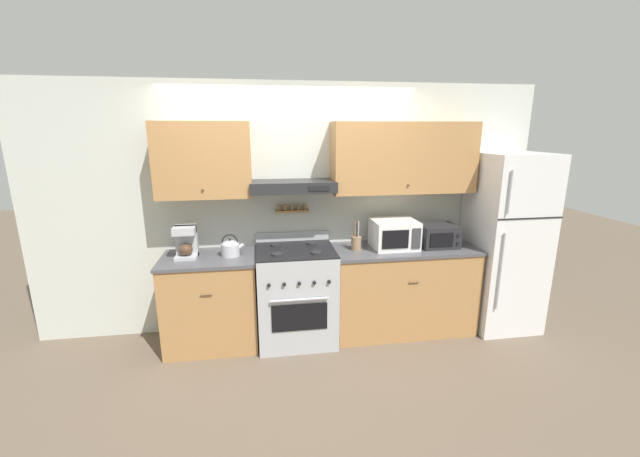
{
  "coord_description": "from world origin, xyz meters",
  "views": [
    {
      "loc": [
        -0.33,
        -3.35,
        2.1
      ],
      "look_at": [
        0.24,
        0.27,
        1.16
      ],
      "focal_mm": 22.0,
      "sensor_mm": 36.0,
      "label": 1
    }
  ],
  "objects_px": {
    "microwave": "(394,234)",
    "utensil_crock": "(356,242)",
    "refrigerator": "(505,242)",
    "coffee_maker": "(186,242)",
    "stove_range": "(296,294)",
    "toaster_oven": "(437,235)",
    "tea_kettle": "(230,248)"
  },
  "relations": [
    {
      "from": "utensil_crock",
      "to": "coffee_maker",
      "type": "bearing_deg",
      "value": 179.19
    },
    {
      "from": "microwave",
      "to": "utensil_crock",
      "type": "height_order",
      "value": "utensil_crock"
    },
    {
      "from": "stove_range",
      "to": "tea_kettle",
      "type": "distance_m",
      "value": 0.8
    },
    {
      "from": "microwave",
      "to": "utensil_crock",
      "type": "relative_size",
      "value": 1.51
    },
    {
      "from": "tea_kettle",
      "to": "microwave",
      "type": "height_order",
      "value": "microwave"
    },
    {
      "from": "refrigerator",
      "to": "microwave",
      "type": "bearing_deg",
      "value": 177.21
    },
    {
      "from": "coffee_maker",
      "to": "utensil_crock",
      "type": "bearing_deg",
      "value": -0.81
    },
    {
      "from": "refrigerator",
      "to": "toaster_oven",
      "type": "distance_m",
      "value": 0.75
    },
    {
      "from": "microwave",
      "to": "toaster_oven",
      "type": "xyz_separation_m",
      "value": [
        0.46,
        -0.02,
        -0.03
      ]
    },
    {
      "from": "refrigerator",
      "to": "utensil_crock",
      "type": "bearing_deg",
      "value": 178.54
    },
    {
      "from": "refrigerator",
      "to": "tea_kettle",
      "type": "xyz_separation_m",
      "value": [
        -2.84,
        0.04,
        0.06
      ]
    },
    {
      "from": "refrigerator",
      "to": "coffee_maker",
      "type": "distance_m",
      "value": 3.25
    },
    {
      "from": "toaster_oven",
      "to": "refrigerator",
      "type": "bearing_deg",
      "value": -3.02
    },
    {
      "from": "coffee_maker",
      "to": "microwave",
      "type": "bearing_deg",
      "value": -0.16
    },
    {
      "from": "stove_range",
      "to": "microwave",
      "type": "bearing_deg",
      "value": 2.65
    },
    {
      "from": "coffee_maker",
      "to": "utensil_crock",
      "type": "xyz_separation_m",
      "value": [
        1.64,
        -0.02,
        -0.07
      ]
    },
    {
      "from": "coffee_maker",
      "to": "utensil_crock",
      "type": "distance_m",
      "value": 1.65
    },
    {
      "from": "stove_range",
      "to": "tea_kettle",
      "type": "bearing_deg",
      "value": 177.3
    },
    {
      "from": "microwave",
      "to": "tea_kettle",
      "type": "bearing_deg",
      "value": -179.37
    },
    {
      "from": "stove_range",
      "to": "toaster_oven",
      "type": "relative_size",
      "value": 2.78
    },
    {
      "from": "stove_range",
      "to": "microwave",
      "type": "distance_m",
      "value": 1.17
    },
    {
      "from": "tea_kettle",
      "to": "coffee_maker",
      "type": "bearing_deg",
      "value": 176.71
    },
    {
      "from": "coffee_maker",
      "to": "tea_kettle",
      "type": "bearing_deg",
      "value": -3.29
    },
    {
      "from": "stove_range",
      "to": "coffee_maker",
      "type": "distance_m",
      "value": 1.18
    },
    {
      "from": "refrigerator",
      "to": "coffee_maker",
      "type": "height_order",
      "value": "refrigerator"
    },
    {
      "from": "refrigerator",
      "to": "tea_kettle",
      "type": "bearing_deg",
      "value": 179.17
    },
    {
      "from": "coffee_maker",
      "to": "microwave",
      "type": "height_order",
      "value": "coffee_maker"
    },
    {
      "from": "utensil_crock",
      "to": "toaster_oven",
      "type": "bearing_deg",
      "value": -0.11
    },
    {
      "from": "coffee_maker",
      "to": "utensil_crock",
      "type": "relative_size",
      "value": 1.04
    },
    {
      "from": "stove_range",
      "to": "refrigerator",
      "type": "height_order",
      "value": "refrigerator"
    },
    {
      "from": "stove_range",
      "to": "refrigerator",
      "type": "bearing_deg",
      "value": -0.3
    },
    {
      "from": "utensil_crock",
      "to": "toaster_oven",
      "type": "distance_m",
      "value": 0.86
    }
  ]
}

